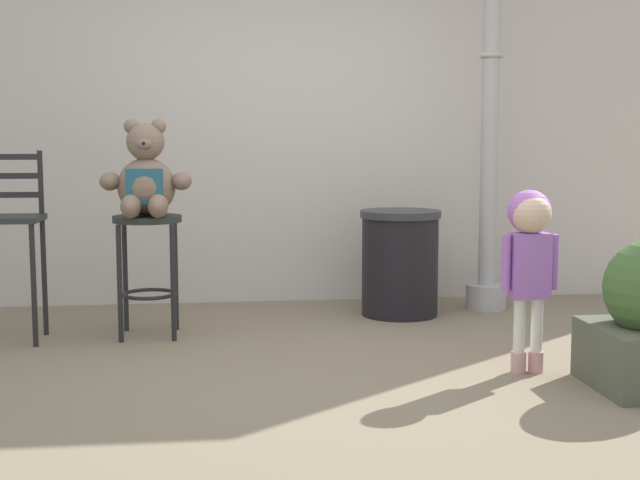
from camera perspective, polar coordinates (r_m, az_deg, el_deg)
name	(u,v)px	position (r m, az deg, el deg)	size (l,w,h in m)	color
ground_plane	(317,375)	(4.52, -0.20, -9.01)	(24.00, 24.00, 0.00)	#7C6E56
building_wall	(282,43)	(6.65, -2.52, 12.98)	(6.89, 0.30, 3.91)	beige
bar_stool_with_teddy	(148,249)	(5.43, -11.39, -0.59)	(0.42, 0.42, 0.76)	#242B28
teddy_bear	(146,180)	(5.36, -11.51, 3.94)	(0.56, 0.50, 0.60)	#7A6451
child_walking	(530,241)	(4.59, 13.80, -0.05)	(0.31, 0.24, 0.97)	#D29490
trash_bin	(400,262)	(6.01, 5.34, -1.50)	(0.56, 0.56, 0.74)	black
lamppost	(490,133)	(6.26, 11.23, 7.01)	(0.29, 0.29, 3.16)	#A7A3A6
bar_chair_empty	(11,232)	(5.51, -19.86, 0.50)	(0.37, 0.37, 1.16)	#242B28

